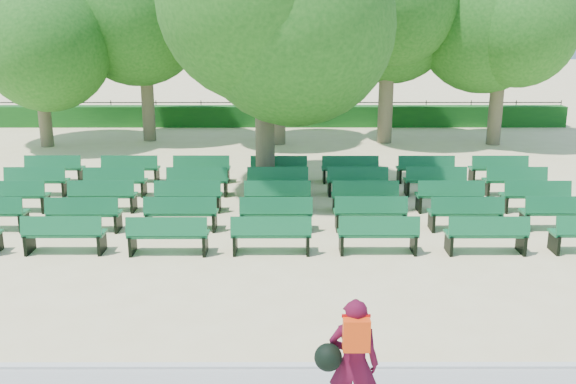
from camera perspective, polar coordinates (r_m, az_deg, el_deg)
The scene contains 8 objects.
ground at distance 14.83m, azimuth -3.24°, elevation -3.08°, with size 120.00×120.00×0.00m, color beige.
curb at distance 9.10m, azimuth -5.40°, elevation -15.28°, with size 30.00×0.12×0.10m, color silver.
hedge at distance 28.38m, azimuth -1.75°, elevation 6.75°, with size 26.00×0.70×0.90m, color #155218.
fence at distance 28.84m, azimuth -1.72°, elevation 5.98°, with size 26.00×0.10×1.02m, color black, non-canonical shape.
tree_line at distance 24.51m, azimuth -2.00°, elevation 4.31°, with size 21.80×6.80×7.04m, color #23611A, non-canonical shape.
bench_array at distance 15.95m, azimuth -1.09°, elevation -1.41°, with size 1.65×0.58×1.03m.
tree_among at distance 17.44m, azimuth -2.16°, elevation 15.11°, with size 5.25×5.25×7.00m.
person at distance 7.58m, azimuth 5.69°, elevation -14.78°, with size 0.78×0.50×1.59m.
Camera 1 is at (0.81, -14.05, 4.67)m, focal length 40.00 mm.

